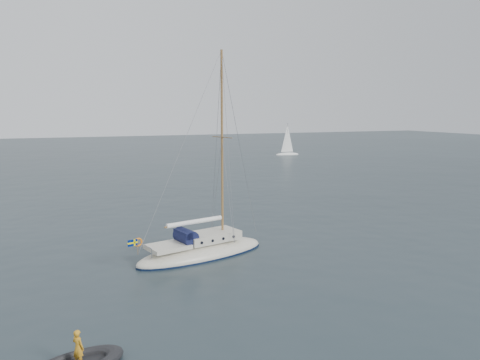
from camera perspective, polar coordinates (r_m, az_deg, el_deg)
name	(u,v)px	position (r m, az deg, el deg)	size (l,w,h in m)	color
ground	(239,246)	(33.71, -0.16, -8.07)	(300.00, 300.00, 0.00)	black
sailboat	(202,240)	(31.38, -4.68, -7.33)	(9.92, 2.97, 14.12)	silver
dinghy	(187,254)	(31.47, -6.46, -8.98)	(3.02, 1.37, 0.43)	#515157
distant_yacht_b	(287,140)	(102.55, 5.79, 4.82)	(5.54, 2.95, 7.33)	white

